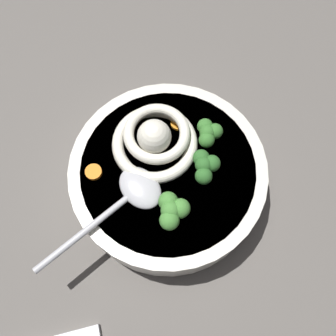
# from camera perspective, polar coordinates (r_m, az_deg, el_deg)

# --- Properties ---
(table_slab) EXTENTS (1.20, 1.20, 0.03)m
(table_slab) POSITION_cam_1_polar(r_m,az_deg,el_deg) (0.53, 3.20, -5.50)
(table_slab) COLOR #5B5651
(table_slab) RESTS_ON ground
(soup_bowl) EXTENTS (0.25, 0.25, 0.07)m
(soup_bowl) POSITION_cam_1_polar(r_m,az_deg,el_deg) (0.49, 0.00, -1.39)
(soup_bowl) COLOR silver
(soup_bowl) RESTS_ON table_slab
(noodle_pile) EXTENTS (0.12, 0.12, 0.05)m
(noodle_pile) POSITION_cam_1_polar(r_m,az_deg,el_deg) (0.46, -2.02, 4.54)
(noodle_pile) COLOR silver
(noodle_pile) RESTS_ON soup_bowl
(soup_spoon) EXTENTS (0.11, 0.17, 0.02)m
(soup_spoon) POSITION_cam_1_polar(r_m,az_deg,el_deg) (0.44, -5.79, -4.19)
(soup_spoon) COLOR #B7B7BC
(soup_spoon) RESTS_ON soup_bowl
(broccoli_floret_near_spoon) EXTENTS (0.04, 0.03, 0.03)m
(broccoli_floret_near_spoon) POSITION_cam_1_polar(r_m,az_deg,el_deg) (0.46, 6.36, 5.53)
(broccoli_floret_near_spoon) COLOR #7A9E60
(broccoli_floret_near_spoon) RESTS_ON soup_bowl
(broccoli_floret_front) EXTENTS (0.04, 0.04, 0.04)m
(broccoli_floret_front) POSITION_cam_1_polar(r_m,az_deg,el_deg) (0.42, 0.65, -6.62)
(broccoli_floret_front) COLOR #7A9E60
(broccoli_floret_front) RESTS_ON soup_bowl
(broccoli_floret_beside_noodles) EXTENTS (0.04, 0.04, 0.03)m
(broccoli_floret_beside_noodles) POSITION_cam_1_polar(r_m,az_deg,el_deg) (0.44, 5.78, 0.47)
(broccoli_floret_beside_noodles) COLOR #7A9E60
(broccoli_floret_beside_noodles) RESTS_ON soup_bowl
(carrot_slice_extra_b) EXTENTS (0.02, 0.02, 0.01)m
(carrot_slice_extra_b) POSITION_cam_1_polar(r_m,az_deg,el_deg) (0.46, -11.58, -0.62)
(carrot_slice_extra_b) COLOR orange
(carrot_slice_extra_b) RESTS_ON soup_bowl
(carrot_slice_center) EXTENTS (0.02, 0.02, 0.00)m
(carrot_slice_center) POSITION_cam_1_polar(r_m,az_deg,el_deg) (0.48, 1.63, 7.03)
(carrot_slice_center) COLOR orange
(carrot_slice_center) RESTS_ON soup_bowl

